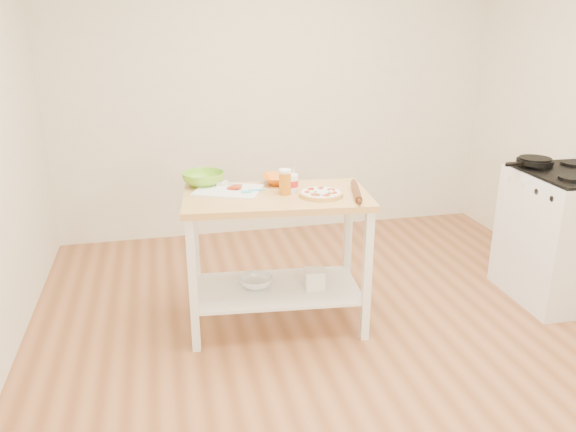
{
  "coord_description": "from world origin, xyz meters",
  "views": [
    {
      "loc": [
        -1.05,
        -2.77,
        1.92
      ],
      "look_at": [
        -0.31,
        0.46,
        0.76
      ],
      "focal_mm": 35.0,
      "sensor_mm": 36.0,
      "label": 1
    }
  ],
  "objects_px": {
    "spatula": "(252,191)",
    "green_bowl": "(203,179)",
    "cutting_board": "(228,190)",
    "orange_bowl": "(280,179)",
    "gas_stove": "(562,236)",
    "knife": "(217,183)",
    "shelf_bin": "(314,278)",
    "shelf_glass_bowl": "(256,282)",
    "rolling_pin": "(356,191)",
    "prep_island": "(277,232)",
    "skillet": "(534,161)",
    "yogurt_tub": "(291,183)",
    "pizza": "(321,193)",
    "beer_pint": "(285,182)"
  },
  "relations": [
    {
      "from": "green_bowl",
      "to": "yogurt_tub",
      "type": "relative_size",
      "value": 1.38
    },
    {
      "from": "prep_island",
      "to": "cutting_board",
      "type": "relative_size",
      "value": 2.47
    },
    {
      "from": "shelf_bin",
      "to": "cutting_board",
      "type": "bearing_deg",
      "value": 160.07
    },
    {
      "from": "knife",
      "to": "gas_stove",
      "type": "bearing_deg",
      "value": 17.18
    },
    {
      "from": "pizza",
      "to": "beer_pint",
      "type": "bearing_deg",
      "value": 156.61
    },
    {
      "from": "spatula",
      "to": "green_bowl",
      "type": "distance_m",
      "value": 0.38
    },
    {
      "from": "gas_stove",
      "to": "knife",
      "type": "relative_size",
      "value": 4.3
    },
    {
      "from": "prep_island",
      "to": "cutting_board",
      "type": "height_order",
      "value": "cutting_board"
    },
    {
      "from": "gas_stove",
      "to": "shelf_glass_bowl",
      "type": "height_order",
      "value": "gas_stove"
    },
    {
      "from": "gas_stove",
      "to": "skillet",
      "type": "distance_m",
      "value": 0.56
    },
    {
      "from": "spatula",
      "to": "green_bowl",
      "type": "bearing_deg",
      "value": 141.71
    },
    {
      "from": "green_bowl",
      "to": "yogurt_tub",
      "type": "height_order",
      "value": "yogurt_tub"
    },
    {
      "from": "knife",
      "to": "orange_bowl",
      "type": "bearing_deg",
      "value": 20.41
    },
    {
      "from": "skillet",
      "to": "spatula",
      "type": "relative_size",
      "value": 2.55
    },
    {
      "from": "pizza",
      "to": "shelf_bin",
      "type": "bearing_deg",
      "value": 113.79
    },
    {
      "from": "gas_stove",
      "to": "shelf_glass_bowl",
      "type": "xyz_separation_m",
      "value": [
        -2.19,
        0.11,
        -0.18
      ]
    },
    {
      "from": "skillet",
      "to": "yogurt_tub",
      "type": "relative_size",
      "value": 1.97
    },
    {
      "from": "orange_bowl",
      "to": "pizza",
      "type": "bearing_deg",
      "value": -60.4
    },
    {
      "from": "cutting_board",
      "to": "orange_bowl",
      "type": "bearing_deg",
      "value": 38.1
    },
    {
      "from": "cutting_board",
      "to": "orange_bowl",
      "type": "relative_size",
      "value": 2.12
    },
    {
      "from": "gas_stove",
      "to": "skillet",
      "type": "bearing_deg",
      "value": 131.62
    },
    {
      "from": "pizza",
      "to": "beer_pint",
      "type": "relative_size",
      "value": 1.74
    },
    {
      "from": "prep_island",
      "to": "yogurt_tub",
      "type": "distance_m",
      "value": 0.33
    },
    {
      "from": "cutting_board",
      "to": "spatula",
      "type": "xyz_separation_m",
      "value": [
        0.14,
        -0.08,
        0.01
      ]
    },
    {
      "from": "pizza",
      "to": "orange_bowl",
      "type": "xyz_separation_m",
      "value": [
        -0.19,
        0.33,
        0.01
      ]
    },
    {
      "from": "spatula",
      "to": "green_bowl",
      "type": "height_order",
      "value": "green_bowl"
    },
    {
      "from": "spatula",
      "to": "shelf_bin",
      "type": "xyz_separation_m",
      "value": [
        0.38,
        -0.1,
        -0.59
      ]
    },
    {
      "from": "skillet",
      "to": "shelf_bin",
      "type": "relative_size",
      "value": 3.15
    },
    {
      "from": "prep_island",
      "to": "gas_stove",
      "type": "distance_m",
      "value": 2.06
    },
    {
      "from": "prep_island",
      "to": "yogurt_tub",
      "type": "height_order",
      "value": "yogurt_tub"
    },
    {
      "from": "rolling_pin",
      "to": "shelf_bin",
      "type": "distance_m",
      "value": 0.65
    },
    {
      "from": "spatula",
      "to": "orange_bowl",
      "type": "relative_size",
      "value": 0.67
    },
    {
      "from": "green_bowl",
      "to": "shelf_glass_bowl",
      "type": "bearing_deg",
      "value": -43.02
    },
    {
      "from": "pizza",
      "to": "green_bowl",
      "type": "bearing_deg",
      "value": 149.26
    },
    {
      "from": "gas_stove",
      "to": "orange_bowl",
      "type": "height_order",
      "value": "gas_stove"
    },
    {
      "from": "knife",
      "to": "rolling_pin",
      "type": "height_order",
      "value": "rolling_pin"
    },
    {
      "from": "pizza",
      "to": "knife",
      "type": "bearing_deg",
      "value": 148.77
    },
    {
      "from": "cutting_board",
      "to": "yogurt_tub",
      "type": "height_order",
      "value": "yogurt_tub"
    },
    {
      "from": "beer_pint",
      "to": "yogurt_tub",
      "type": "distance_m",
      "value": 0.07
    },
    {
      "from": "prep_island",
      "to": "skillet",
      "type": "bearing_deg",
      "value": 3.76
    },
    {
      "from": "shelf_bin",
      "to": "rolling_pin",
      "type": "bearing_deg",
      "value": -16.14
    },
    {
      "from": "orange_bowl",
      "to": "prep_island",
      "type": "bearing_deg",
      "value": -107.45
    },
    {
      "from": "rolling_pin",
      "to": "cutting_board",
      "type": "bearing_deg",
      "value": 161.25
    },
    {
      "from": "gas_stove",
      "to": "rolling_pin",
      "type": "distance_m",
      "value": 1.64
    },
    {
      "from": "skillet",
      "to": "green_bowl",
      "type": "xyz_separation_m",
      "value": [
        -2.31,
        0.19,
        -0.03
      ]
    },
    {
      "from": "gas_stove",
      "to": "spatula",
      "type": "xyz_separation_m",
      "value": [
        -2.2,
        0.13,
        0.44
      ]
    },
    {
      "from": "spatula",
      "to": "green_bowl",
      "type": "relative_size",
      "value": 0.56
    },
    {
      "from": "yogurt_tub",
      "to": "shelf_glass_bowl",
      "type": "bearing_deg",
      "value": 179.44
    },
    {
      "from": "prep_island",
      "to": "rolling_pin",
      "type": "relative_size",
      "value": 3.31
    },
    {
      "from": "yogurt_tub",
      "to": "shelf_glass_bowl",
      "type": "relative_size",
      "value": 0.89
    }
  ]
}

